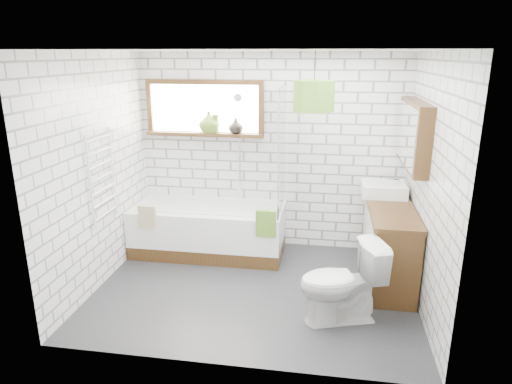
% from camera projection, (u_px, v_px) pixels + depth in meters
% --- Properties ---
extents(floor, '(3.40, 2.60, 0.01)m').
position_uv_depth(floor, '(254.00, 289.00, 5.00)').
color(floor, '#252529').
rests_on(floor, ground).
extents(ceiling, '(3.40, 2.60, 0.01)m').
position_uv_depth(ceiling, '(254.00, 50.00, 4.27)').
color(ceiling, white).
rests_on(ceiling, ground).
extents(wall_back, '(3.40, 0.01, 2.50)m').
position_uv_depth(wall_back, '(271.00, 153.00, 5.87)').
color(wall_back, white).
rests_on(wall_back, ground).
extents(wall_front, '(3.40, 0.01, 2.50)m').
position_uv_depth(wall_front, '(226.00, 224.00, 3.40)').
color(wall_front, white).
rests_on(wall_front, ground).
extents(wall_left, '(0.01, 2.60, 2.50)m').
position_uv_depth(wall_left, '(98.00, 172.00, 4.89)').
color(wall_left, white).
rests_on(wall_left, ground).
extents(wall_right, '(0.01, 2.60, 2.50)m').
position_uv_depth(wall_right, '(429.00, 186.00, 4.38)').
color(wall_right, white).
rests_on(wall_right, ground).
extents(window, '(1.52, 0.16, 0.68)m').
position_uv_depth(window, '(204.00, 109.00, 5.79)').
color(window, '#311D0D').
rests_on(window, wall_back).
extents(towel_radiator, '(0.06, 0.52, 1.00)m').
position_uv_depth(towel_radiator, '(102.00, 177.00, 4.90)').
color(towel_radiator, white).
rests_on(towel_radiator, wall_left).
extents(mirror_cabinet, '(0.16, 1.20, 0.70)m').
position_uv_depth(mirror_cabinet, '(414.00, 134.00, 4.84)').
color(mirror_cabinet, '#311D0D').
rests_on(mirror_cabinet, wall_right).
extents(shower_riser, '(0.02, 0.02, 1.30)m').
position_uv_depth(shower_riser, '(239.00, 145.00, 5.86)').
color(shower_riser, silver).
rests_on(shower_riser, wall_back).
extents(bathtub, '(1.90, 0.84, 0.62)m').
position_uv_depth(bathtub, '(209.00, 229.00, 5.85)').
color(bathtub, white).
rests_on(bathtub, floor).
extents(shower_screen, '(0.02, 0.72, 1.50)m').
position_uv_depth(shower_screen, '(282.00, 151.00, 5.40)').
color(shower_screen, white).
rests_on(shower_screen, bathtub).
extents(towel_green, '(0.23, 0.06, 0.32)m').
position_uv_depth(towel_green, '(266.00, 223.00, 5.25)').
color(towel_green, '#507A24').
rests_on(towel_green, bathtub).
extents(towel_beige, '(0.21, 0.05, 0.27)m').
position_uv_depth(towel_beige, '(147.00, 217.00, 5.47)').
color(towel_beige, tan).
rests_on(towel_beige, bathtub).
extents(vanity, '(0.49, 1.52, 0.87)m').
position_uv_depth(vanity, '(389.00, 242.00, 5.15)').
color(vanity, '#311D0D').
rests_on(vanity, floor).
extents(basin, '(0.51, 0.44, 0.15)m').
position_uv_depth(basin, '(383.00, 189.00, 5.36)').
color(basin, white).
rests_on(basin, vanity).
extents(tap, '(0.03, 0.03, 0.15)m').
position_uv_depth(tap, '(398.00, 186.00, 5.32)').
color(tap, silver).
rests_on(tap, vanity).
extents(toilet, '(0.67, 0.88, 0.80)m').
position_uv_depth(toilet, '(341.00, 283.00, 4.30)').
color(toilet, white).
rests_on(toilet, floor).
extents(vase_olive, '(0.34, 0.34, 0.27)m').
position_uv_depth(vase_olive, '(209.00, 124.00, 5.81)').
color(vase_olive, '#577F27').
rests_on(vase_olive, window).
extents(vase_dark, '(0.24, 0.24, 0.19)m').
position_uv_depth(vase_dark, '(236.00, 127.00, 5.77)').
color(vase_dark, black).
rests_on(vase_dark, window).
extents(bottle, '(0.08, 0.08, 0.23)m').
position_uv_depth(bottle, '(216.00, 125.00, 5.80)').
color(bottle, '#577F27').
rests_on(bottle, window).
extents(pendant, '(0.38, 0.38, 0.28)m').
position_uv_depth(pendant, '(314.00, 96.00, 4.18)').
color(pendant, '#507A24').
rests_on(pendant, ceiling).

